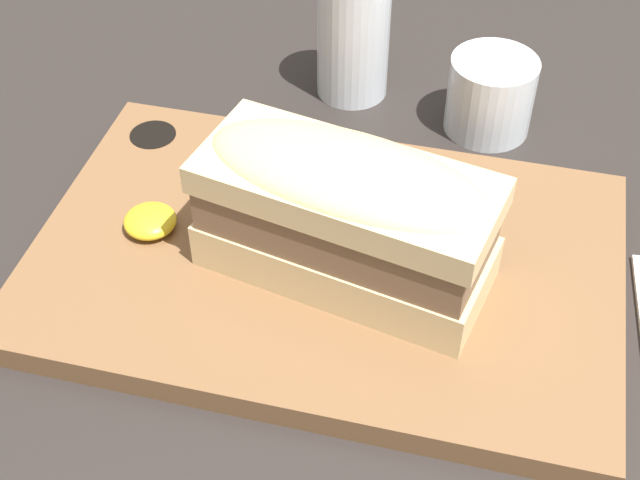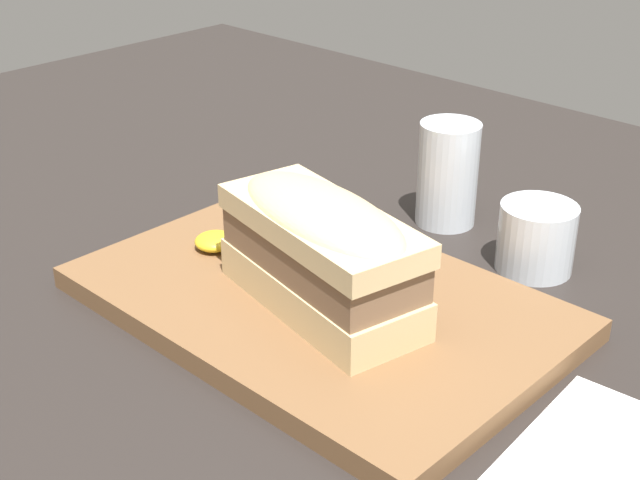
% 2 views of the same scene
% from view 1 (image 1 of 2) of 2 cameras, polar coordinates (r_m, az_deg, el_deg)
% --- Properties ---
extents(dining_table, '(1.78, 1.27, 0.02)m').
position_cam_1_polar(dining_table, '(0.61, 3.99, -4.16)').
color(dining_table, '#282321').
rests_on(dining_table, ground).
extents(serving_board, '(0.39, 0.26, 0.02)m').
position_cam_1_polar(serving_board, '(0.61, 0.29, -1.34)').
color(serving_board, brown).
rests_on(serving_board, dining_table).
extents(sandwich, '(0.20, 0.12, 0.10)m').
position_cam_1_polar(sandwich, '(0.55, 1.59, 1.57)').
color(sandwich, '#DBBC84').
rests_on(sandwich, serving_board).
extents(mustard_dollop, '(0.04, 0.04, 0.01)m').
position_cam_1_polar(mustard_dollop, '(0.62, -10.82, 1.21)').
color(mustard_dollop, gold).
rests_on(mustard_dollop, serving_board).
extents(water_glass, '(0.06, 0.06, 0.10)m').
position_cam_1_polar(water_glass, '(0.76, 2.13, 12.40)').
color(water_glass, silver).
rests_on(water_glass, dining_table).
extents(wine_glass, '(0.07, 0.07, 0.06)m').
position_cam_1_polar(wine_glass, '(0.73, 10.83, 8.92)').
color(wine_glass, silver).
rests_on(wine_glass, dining_table).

